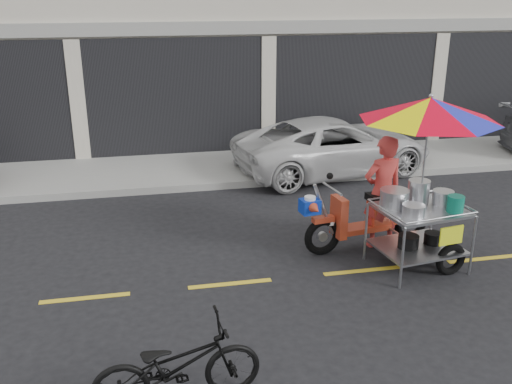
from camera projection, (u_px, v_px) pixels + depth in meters
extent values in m
plane|color=black|center=(362.00, 271.00, 8.51)|extent=(90.00, 90.00, 0.00)
cube|color=gray|center=(277.00, 162.00, 13.55)|extent=(45.00, 3.00, 0.15)
cube|color=black|center=(268.00, 97.00, 13.98)|extent=(35.28, 0.06, 2.90)
cube|color=gray|center=(269.00, 27.00, 13.40)|extent=(36.00, 0.12, 0.30)
cube|color=gold|center=(362.00, 271.00, 8.51)|extent=(42.00, 0.10, 0.01)
imported|color=silver|center=(333.00, 146.00, 12.84)|extent=(4.79, 2.84, 1.25)
imported|color=black|center=(177.00, 365.00, 5.67)|extent=(1.75, 0.75, 0.90)
torus|color=black|center=(322.00, 236.00, 8.94)|extent=(0.63, 0.21, 0.62)
torus|color=black|center=(411.00, 223.00, 9.47)|extent=(0.63, 0.21, 0.62)
cylinder|color=#9EA0A5|center=(322.00, 236.00, 8.94)|extent=(0.16, 0.09, 0.15)
cylinder|color=#9EA0A5|center=(411.00, 223.00, 9.47)|extent=(0.16, 0.09, 0.15)
cube|color=#B2391F|center=(323.00, 219.00, 8.85)|extent=(0.36, 0.18, 0.09)
cylinder|color=#9EA0A5|center=(324.00, 210.00, 8.79)|extent=(0.40, 0.11, 0.88)
cube|color=#B2391F|center=(339.00, 217.00, 8.93)|extent=(0.18, 0.38, 0.65)
cube|color=#B2391F|center=(365.00, 227.00, 9.18)|extent=(0.90, 0.43, 0.09)
cube|color=#B2391F|center=(392.00, 209.00, 9.25)|extent=(0.85, 0.40, 0.43)
cube|color=black|center=(388.00, 195.00, 9.13)|extent=(0.74, 0.36, 0.11)
cylinder|color=#9EA0A5|center=(332.00, 189.00, 8.72)|extent=(0.13, 0.60, 0.04)
sphere|color=black|center=(330.00, 176.00, 8.89)|extent=(0.11, 0.11, 0.11)
cylinder|color=white|center=(331.00, 223.00, 8.91)|extent=(0.15, 0.15, 0.05)
cube|color=#0A2896|center=(310.00, 206.00, 8.68)|extent=(0.31, 0.28, 0.22)
cylinder|color=white|center=(310.00, 198.00, 8.64)|extent=(0.20, 0.20, 0.05)
cone|color=#B2391F|center=(315.00, 209.00, 8.51)|extent=(0.23, 0.27, 0.20)
torus|color=black|center=(451.00, 259.00, 8.34)|extent=(0.51, 0.18, 0.50)
cylinder|color=#9EA0A5|center=(402.00, 259.00, 7.87)|extent=(0.04, 0.04, 0.92)
cylinder|color=#9EA0A5|center=(366.00, 232.00, 8.73)|extent=(0.04, 0.04, 0.92)
cylinder|color=#9EA0A5|center=(473.00, 246.00, 8.25)|extent=(0.04, 0.04, 0.92)
cylinder|color=#9EA0A5|center=(431.00, 221.00, 9.12)|extent=(0.04, 0.04, 0.92)
cube|color=#9EA0A5|center=(417.00, 247.00, 8.54)|extent=(1.33, 1.15, 0.03)
cube|color=#9EA0A5|center=(421.00, 210.00, 8.34)|extent=(1.33, 1.15, 0.04)
cylinder|color=#9EA0A5|center=(442.00, 218.00, 7.88)|extent=(1.18, 0.20, 0.03)
cylinder|color=#9EA0A5|center=(402.00, 195.00, 8.75)|extent=(1.18, 0.20, 0.03)
cylinder|color=#9EA0A5|center=(386.00, 211.00, 8.12)|extent=(0.17, 0.97, 0.03)
cylinder|color=#9EA0A5|center=(455.00, 201.00, 8.51)|extent=(0.17, 0.97, 0.03)
cylinder|color=#9EA0A5|center=(398.00, 234.00, 8.97)|extent=(0.17, 0.81, 0.04)
cylinder|color=#9EA0A5|center=(401.00, 202.00, 8.79)|extent=(0.17, 0.81, 0.04)
cube|color=yellow|center=(451.00, 236.00, 8.00)|extent=(0.38, 0.08, 0.27)
cylinder|color=#B7B7BC|center=(394.00, 199.00, 8.38)|extent=(0.48, 0.48, 0.24)
cylinder|color=#B7B7BC|center=(419.00, 192.00, 8.52)|extent=(0.36, 0.36, 0.32)
cylinder|color=#B7B7BC|center=(443.00, 198.00, 8.48)|extent=(0.35, 0.35, 0.18)
cylinder|color=#B7B7BC|center=(413.00, 211.00, 8.04)|extent=(0.36, 0.36, 0.14)
cylinder|color=#0D6D55|center=(455.00, 204.00, 8.17)|extent=(0.27, 0.27, 0.24)
cylinder|color=black|center=(408.00, 241.00, 8.45)|extent=(0.35, 0.35, 0.20)
cylinder|color=black|center=(433.00, 238.00, 8.59)|extent=(0.30, 0.30, 0.17)
cylinder|color=#9EA0A5|center=(425.00, 154.00, 8.17)|extent=(0.03, 0.03, 1.63)
sphere|color=#9EA0A5|center=(431.00, 96.00, 7.89)|extent=(0.07, 0.07, 0.07)
imported|color=#C33732|center=(382.00, 192.00, 9.07)|extent=(0.73, 0.54, 1.84)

